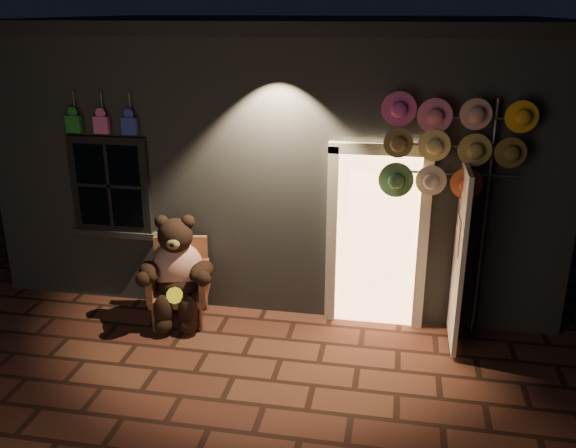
# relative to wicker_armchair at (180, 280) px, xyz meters

# --- Properties ---
(ground) EXTENTS (60.00, 60.00, 0.00)m
(ground) POSITION_rel_wicker_armchair_xyz_m (0.96, -1.14, -0.49)
(ground) COLOR #562F21
(ground) RESTS_ON ground
(shop_building) EXTENTS (7.30, 5.95, 3.51)m
(shop_building) POSITION_rel_wicker_armchair_xyz_m (0.96, 2.85, 1.24)
(shop_building) COLOR slate
(shop_building) RESTS_ON ground
(wicker_armchair) EXTENTS (0.78, 0.73, 0.99)m
(wicker_armchair) POSITION_rel_wicker_armchair_xyz_m (0.00, 0.00, 0.00)
(wicker_armchair) COLOR brown
(wicker_armchair) RESTS_ON ground
(teddy_bear) EXTENTS (0.95, 0.82, 1.33)m
(teddy_bear) POSITION_rel_wicker_armchair_xyz_m (0.02, -0.13, 0.18)
(teddy_bear) COLOR #B42B13
(teddy_bear) RESTS_ON ground
(hat_rack) EXTENTS (1.55, 0.22, 2.74)m
(hat_rack) POSITION_rel_wicker_armchair_xyz_m (3.03, 0.14, 1.72)
(hat_rack) COLOR #59595E
(hat_rack) RESTS_ON ground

